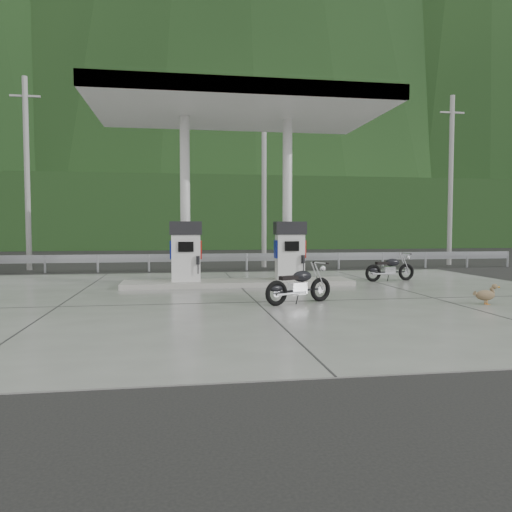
{
  "coord_description": "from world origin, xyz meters",
  "views": [
    {
      "loc": [
        -1.84,
        -12.59,
        1.79
      ],
      "look_at": [
        0.3,
        1.0,
        1.0
      ],
      "focal_mm": 35.0,
      "sensor_mm": 36.0,
      "label": 1
    }
  ],
  "objects": [
    {
      "name": "canopy_column_left",
      "position": [
        -1.6,
        2.9,
        2.67
      ],
      "size": [
        0.3,
        0.3,
        5.0
      ],
      "primitive_type": "cylinder",
      "color": "silver",
      "rests_on": "pump_island"
    },
    {
      "name": "canopy_column_right",
      "position": [
        1.6,
        2.9,
        2.67
      ],
      "size": [
        0.3,
        0.3,
        5.0
      ],
      "primitive_type": "cylinder",
      "color": "silver",
      "rests_on": "pump_island"
    },
    {
      "name": "utility_pole_a",
      "position": [
        -8.0,
        9.5,
        4.0
      ],
      "size": [
        0.22,
        0.22,
        8.0
      ],
      "primitive_type": "cylinder",
      "color": "gray",
      "rests_on": "ground"
    },
    {
      "name": "ground",
      "position": [
        0.0,
        0.0,
        0.0
      ],
      "size": [
        160.0,
        160.0,
        0.0
      ],
      "primitive_type": "plane",
      "color": "black",
      "rests_on": "ground"
    },
    {
      "name": "gas_pump_left",
      "position": [
        -1.6,
        2.5,
        1.07
      ],
      "size": [
        0.95,
        0.55,
        1.8
      ],
      "primitive_type": null,
      "color": "silver",
      "rests_on": "pump_island"
    },
    {
      "name": "motorcycle_right",
      "position": [
        5.1,
        2.97,
        0.42
      ],
      "size": [
        1.75,
        0.76,
        0.8
      ],
      "primitive_type": null,
      "rotation": [
        0.0,
        0.0,
        0.14
      ],
      "color": "black",
      "rests_on": "forecourt_apron"
    },
    {
      "name": "forecourt_apron",
      "position": [
        0.0,
        0.0,
        0.01
      ],
      "size": [
        18.0,
        14.0,
        0.02
      ],
      "primitive_type": "cube",
      "color": "slate",
      "rests_on": "ground"
    },
    {
      "name": "duck",
      "position": [
        5.15,
        -2.14,
        0.22
      ],
      "size": [
        0.57,
        0.18,
        0.4
      ],
      "primitive_type": null,
      "rotation": [
        0.0,
        0.0,
        -0.04
      ],
      "color": "brown",
      "rests_on": "forecourt_apron"
    },
    {
      "name": "tree_band",
      "position": [
        0.0,
        30.0,
        3.0
      ],
      "size": [
        80.0,
        6.0,
        6.0
      ],
      "primitive_type": "cube",
      "color": "black",
      "rests_on": "ground"
    },
    {
      "name": "utility_pole_c",
      "position": [
        11.0,
        9.5,
        4.0
      ],
      "size": [
        0.22,
        0.22,
        8.0
      ],
      "primitive_type": "cylinder",
      "color": "gray",
      "rests_on": "ground"
    },
    {
      "name": "utility_pole_b",
      "position": [
        2.0,
        9.5,
        4.0
      ],
      "size": [
        0.22,
        0.22,
        8.0
      ],
      "primitive_type": "cylinder",
      "color": "gray",
      "rests_on": "ground"
    },
    {
      "name": "gas_pump_right",
      "position": [
        1.6,
        2.5,
        1.07
      ],
      "size": [
        0.95,
        0.55,
        1.8
      ],
      "primitive_type": null,
      "color": "silver",
      "rests_on": "pump_island"
    },
    {
      "name": "canopy_roof",
      "position": [
        0.0,
        2.5,
        5.37
      ],
      "size": [
        8.5,
        5.0,
        0.4
      ],
      "primitive_type": "cube",
      "color": "silver",
      "rests_on": "canopy_column_left"
    },
    {
      "name": "motorcycle_left",
      "position": [
        0.95,
        -1.34,
        0.43
      ],
      "size": [
        1.81,
        1.19,
        0.82
      ],
      "primitive_type": null,
      "rotation": [
        0.0,
        0.0,
        0.41
      ],
      "color": "black",
      "rests_on": "forecourt_apron"
    },
    {
      "name": "guardrail",
      "position": [
        0.0,
        8.0,
        0.71
      ],
      "size": [
        26.0,
        0.16,
        1.42
      ],
      "primitive_type": null,
      "color": "gray",
      "rests_on": "ground"
    },
    {
      "name": "forested_hills",
      "position": [
        0.0,
        60.0,
        0.0
      ],
      "size": [
        100.0,
        40.0,
        140.0
      ],
      "primitive_type": null,
      "color": "black",
      "rests_on": "ground"
    },
    {
      "name": "pump_island",
      "position": [
        0.0,
        2.5,
        0.1
      ],
      "size": [
        7.0,
        1.4,
        0.15
      ],
      "primitive_type": "cube",
      "color": "gray",
      "rests_on": "forecourt_apron"
    },
    {
      "name": "road",
      "position": [
        0.0,
        11.5,
        0.0
      ],
      "size": [
        60.0,
        7.0,
        0.01
      ],
      "primitive_type": "cube",
      "color": "black",
      "rests_on": "ground"
    }
  ]
}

